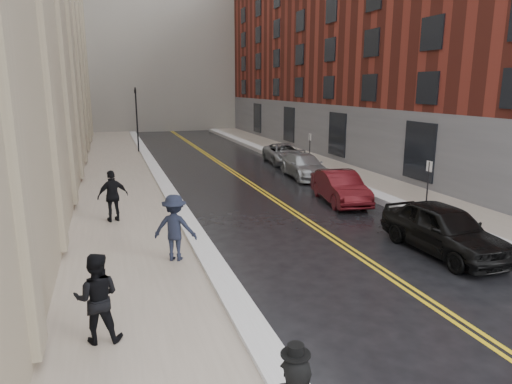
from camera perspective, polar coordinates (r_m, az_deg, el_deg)
ground at (r=10.57m, az=12.93°, el=-17.27°), size 160.00×160.00×0.00m
sidewalk_left at (r=24.31m, az=-16.65°, el=0.14°), size 4.00×64.00×0.15m
sidewalk_right at (r=27.99m, az=12.13°, el=2.06°), size 3.00×64.00×0.15m
lane_stripe_a at (r=25.39m, az=-0.95°, el=1.06°), size 0.12×64.00×0.01m
lane_stripe_b at (r=25.46m, az=-0.43°, el=1.10°), size 0.12×64.00×0.01m
snow_ridge_left at (r=24.44m, az=-11.27°, el=0.65°), size 0.70×60.80×0.26m
snow_ridge_right at (r=27.11m, az=8.74°, el=2.00°), size 0.85×60.80×0.30m
building_right at (r=38.21m, az=18.94°, el=17.98°), size 14.00×50.00×18.00m
traffic_signal at (r=37.88m, az=-14.69°, el=9.32°), size 0.18×0.15×5.20m
parking_sign_near at (r=20.66m, az=20.70°, el=1.26°), size 0.06×0.35×2.23m
parking_sign_far at (r=30.80m, az=6.74°, el=5.66°), size 0.06×0.35×2.23m
car_black at (r=15.92m, az=22.42°, el=-4.28°), size 2.01×4.78×1.61m
car_maroon at (r=21.49m, az=10.47°, el=0.62°), size 2.13×4.59×1.46m
car_silver_near at (r=27.21m, az=6.04°, el=3.27°), size 2.28×4.86×1.37m
car_silver_far at (r=32.11m, az=3.57°, el=4.80°), size 2.71×5.06×1.35m
pedestrian_a at (r=10.02m, az=-19.27°, el=-12.38°), size 1.02×0.85×1.90m
pedestrian_b at (r=13.89m, az=-10.10°, el=-4.41°), size 1.50×1.22×2.02m
pedestrian_c at (r=18.44m, az=-17.45°, el=-0.48°), size 1.26×0.77×2.01m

